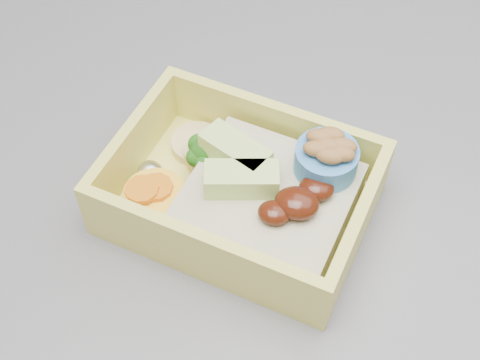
# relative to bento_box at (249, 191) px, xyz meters

# --- Properties ---
(bento_box) EXTENTS (0.20, 0.17, 0.07)m
(bento_box) POSITION_rel_bento_box_xyz_m (0.00, 0.00, 0.00)
(bento_box) COLOR #DCD55A
(bento_box) RESTS_ON island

